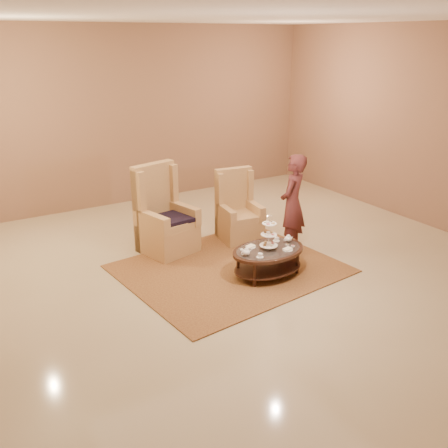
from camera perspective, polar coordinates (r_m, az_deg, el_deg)
ground at (r=7.42m, az=1.78°, el=-5.38°), size 8.00×8.00×0.00m
ceiling at (r=7.42m, az=1.78°, el=-5.38°), size 8.00×8.00×0.02m
wall_back at (r=10.36m, az=-10.49°, el=11.99°), size 8.00×0.04×3.50m
wall_right at (r=9.58m, az=22.76°, el=10.06°), size 0.04×8.00×3.50m
rug at (r=7.47m, az=0.66°, el=-5.11°), size 3.25×2.80×0.02m
tea_table at (r=7.18m, az=5.08°, el=-3.40°), size 1.14×0.80×0.94m
armchair_left at (r=8.00m, az=-6.90°, el=0.17°), size 0.92×0.94×1.40m
armchair_right at (r=8.47m, az=1.56°, el=0.95°), size 0.72×0.74×1.19m
person at (r=7.87m, az=7.83°, el=2.25°), size 0.69×0.63×1.59m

